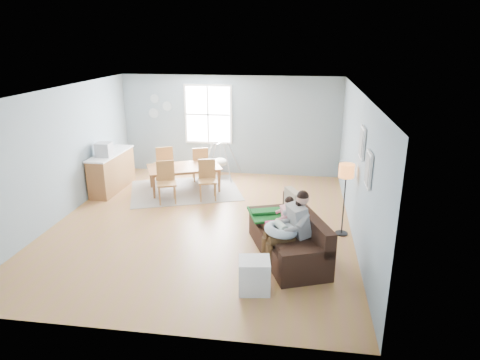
% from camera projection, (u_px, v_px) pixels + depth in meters
% --- Properties ---
extents(room, '(8.40, 9.40, 3.90)m').
position_uv_depth(room, '(199.00, 106.00, 8.09)').
color(room, '#AC7B3D').
extents(window, '(1.32, 0.08, 1.62)m').
position_uv_depth(window, '(208.00, 114.00, 11.66)').
color(window, white).
rests_on(window, room).
extents(pictures, '(0.05, 1.34, 0.74)m').
position_uv_depth(pictures, '(365.00, 155.00, 6.88)').
color(pictures, white).
rests_on(pictures, room).
extents(wall_plates, '(0.67, 0.02, 0.66)m').
position_uv_depth(wall_plates, '(158.00, 107.00, 11.80)').
color(wall_plates, '#8DA3AA').
rests_on(wall_plates, room).
extents(sofa, '(1.54, 2.21, 0.82)m').
position_uv_depth(sofa, '(290.00, 240.00, 7.47)').
color(sofa, black).
rests_on(sofa, room).
extents(green_throw, '(1.12, 1.01, 0.04)m').
position_uv_depth(green_throw, '(275.00, 213.00, 8.01)').
color(green_throw, '#15601C').
rests_on(green_throw, sofa).
extents(beige_pillow, '(0.34, 0.52, 0.50)m').
position_uv_depth(beige_pillow, '(293.00, 203.00, 7.86)').
color(beige_pillow, tan).
rests_on(beige_pillow, sofa).
extents(father, '(0.96, 0.71, 1.30)m').
position_uv_depth(father, '(290.00, 226.00, 7.05)').
color(father, gray).
rests_on(father, sofa).
extents(nursing_pillow, '(0.76, 0.75, 0.23)m').
position_uv_depth(nursing_pillow, '(281.00, 230.00, 7.03)').
color(nursing_pillow, silver).
rests_on(nursing_pillow, father).
extents(infant, '(0.25, 0.36, 0.13)m').
position_uv_depth(infant, '(280.00, 225.00, 7.04)').
color(infant, silver).
rests_on(infant, nursing_pillow).
extents(toddler, '(0.55, 0.38, 0.82)m').
position_uv_depth(toddler, '(284.00, 215.00, 7.50)').
color(toddler, white).
rests_on(toddler, sofa).
extents(floor_lamp, '(0.29, 0.29, 1.42)m').
position_uv_depth(floor_lamp, '(346.00, 177.00, 7.99)').
color(floor_lamp, black).
rests_on(floor_lamp, room).
extents(storage_cube, '(0.52, 0.48, 0.52)m').
position_uv_depth(storage_cube, '(254.00, 275.00, 6.42)').
color(storage_cube, white).
rests_on(storage_cube, room).
extents(rug, '(3.16, 2.78, 0.01)m').
position_uv_depth(rug, '(185.00, 190.00, 10.72)').
color(rug, gray).
rests_on(rug, room).
extents(dining_table, '(2.01, 1.62, 0.62)m').
position_uv_depth(dining_table, '(185.00, 179.00, 10.63)').
color(dining_table, brown).
rests_on(dining_table, rug).
extents(chair_sw, '(0.56, 0.56, 0.96)m').
position_uv_depth(chair_sw, '(166.00, 179.00, 9.86)').
color(chair_sw, olive).
rests_on(chair_sw, rug).
extents(chair_se, '(0.52, 0.52, 0.94)m').
position_uv_depth(chair_se, '(207.00, 177.00, 10.04)').
color(chair_se, olive).
rests_on(chair_se, rug).
extents(chair_nw, '(0.62, 0.62, 1.01)m').
position_uv_depth(chair_nw, '(164.00, 162.00, 11.05)').
color(chair_nw, olive).
rests_on(chair_nw, rug).
extents(chair_ne, '(0.54, 0.54, 0.94)m').
position_uv_depth(chair_ne, '(200.00, 162.00, 11.25)').
color(chair_ne, olive).
rests_on(chair_ne, rug).
extents(counter, '(0.55, 1.72, 0.95)m').
position_uv_depth(counter, '(112.00, 171.00, 10.66)').
color(counter, brown).
rests_on(counter, room).
extents(monitor, '(0.36, 0.34, 0.33)m').
position_uv_depth(monitor, '(104.00, 150.00, 10.15)').
color(monitor, '#A1A1A5').
rests_on(monitor, counter).
extents(baby_swing, '(1.06, 1.07, 0.96)m').
position_uv_depth(baby_swing, '(220.00, 162.00, 11.66)').
color(baby_swing, '#A1A1A5').
rests_on(baby_swing, room).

